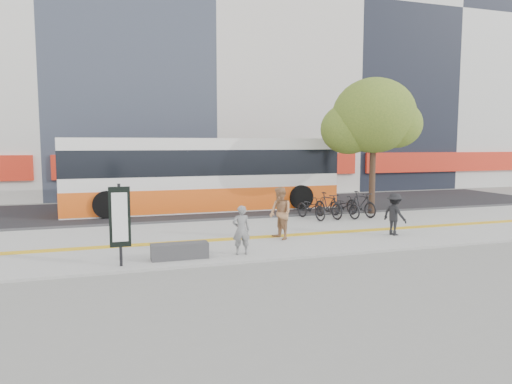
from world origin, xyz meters
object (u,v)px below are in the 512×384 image
object	(u,v)px
seated_woman	(241,230)
bus	(204,176)
street_tree	(372,118)
pedestrian_dark	(395,214)
pedestrian_tan	(280,213)
signboard	(120,218)
bench	(180,251)

from	to	relation	value
seated_woman	bus	bearing A→B (deg)	-89.87
seated_woman	street_tree	bearing A→B (deg)	-137.78
bus	pedestrian_dark	xyz separation A→B (m)	(5.15, -8.57, -0.88)
pedestrian_tan	street_tree	bearing A→B (deg)	112.46
signboard	pedestrian_tan	world-z (taller)	signboard
bench	pedestrian_dark	bearing A→B (deg)	8.25
signboard	bus	bearing A→B (deg)	67.02
bus	seated_woman	world-z (taller)	bus
signboard	seated_woman	bearing A→B (deg)	4.77
bench	seated_woman	xyz separation A→B (m)	(1.80, -0.02, 0.50)
bench	signboard	distance (m)	1.94
seated_woman	pedestrian_tan	size ratio (longest dim) A/B	0.82
street_tree	bus	distance (m)	8.50
bench	pedestrian_tan	bearing A→B (deg)	24.62
signboard	pedestrian_dark	size ratio (longest dim) A/B	1.46
bus	seated_woman	xyz separation A→B (m)	(-0.84, -9.72, -0.91)
bench	bus	bearing A→B (deg)	74.76
street_tree	pedestrian_dark	bearing A→B (deg)	-112.11
street_tree	seated_woman	world-z (taller)	street_tree
seated_woman	pedestrian_tan	bearing A→B (deg)	-132.52
bench	bus	distance (m)	10.15
signboard	bus	distance (m)	10.87
seated_woman	pedestrian_dark	distance (m)	6.10
street_tree	pedestrian_tan	size ratio (longest dim) A/B	3.54
street_tree	pedestrian_dark	size ratio (longest dim) A/B	4.20
bus	bench	bearing A→B (deg)	-105.24
pedestrian_tan	pedestrian_dark	xyz separation A→B (m)	(4.13, -0.55, -0.14)
pedestrian_tan	pedestrian_dark	bearing A→B (deg)	69.53
signboard	bench	bearing A→B (deg)	10.81
signboard	seated_woman	world-z (taller)	signboard
pedestrian_dark	bus	bearing A→B (deg)	16.65
street_tree	seated_woman	xyz separation A→B (m)	(-7.98, -6.04, -3.71)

